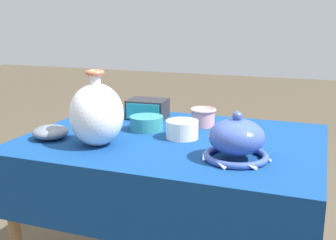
% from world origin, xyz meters
% --- Properties ---
extents(display_table, '(1.10, 0.80, 0.73)m').
position_xyz_m(display_table, '(0.00, -0.02, 0.66)').
color(display_table, olive).
rests_on(display_table, ground_plane).
extents(vase_tall_bulbous, '(0.19, 0.19, 0.27)m').
position_xyz_m(vase_tall_bulbous, '(-0.22, -0.19, 0.85)').
color(vase_tall_bulbous, white).
rests_on(vase_tall_bulbous, display_table).
extents(vase_dome_bell, '(0.22, 0.22, 0.16)m').
position_xyz_m(vase_dome_bell, '(0.27, -0.17, 0.80)').
color(vase_dome_bell, '#3851A8').
rests_on(vase_dome_bell, display_table).
extents(mosaic_tile_box, '(0.18, 0.15, 0.08)m').
position_xyz_m(mosaic_tile_box, '(-0.21, 0.25, 0.78)').
color(mosaic_tile_box, '#232328').
rests_on(mosaic_tile_box, display_table).
extents(pot_squat_ivory, '(0.12, 0.12, 0.07)m').
position_xyz_m(pot_squat_ivory, '(0.04, 0.00, 0.77)').
color(pot_squat_ivory, white).
rests_on(pot_squat_ivory, display_table).
extents(cup_wide_rose, '(0.11, 0.11, 0.07)m').
position_xyz_m(cup_wide_rose, '(0.06, 0.20, 0.78)').
color(cup_wide_rose, '#D19399').
rests_on(cup_wide_rose, display_table).
extents(bowl_shallow_celadon, '(0.11, 0.11, 0.07)m').
position_xyz_m(bowl_shallow_celadon, '(-0.39, 0.11, 0.77)').
color(bowl_shallow_celadon, '#A8CCB7').
rests_on(bowl_shallow_celadon, display_table).
extents(pot_squat_teal, '(0.13, 0.13, 0.06)m').
position_xyz_m(pot_squat_teal, '(-0.14, 0.06, 0.76)').
color(pot_squat_teal, teal).
rests_on(pot_squat_teal, display_table).
extents(bowl_shallow_slate, '(0.13, 0.13, 0.05)m').
position_xyz_m(bowl_shallow_slate, '(-0.42, -0.18, 0.76)').
color(bowl_shallow_slate, slate).
rests_on(bowl_shallow_slate, display_table).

